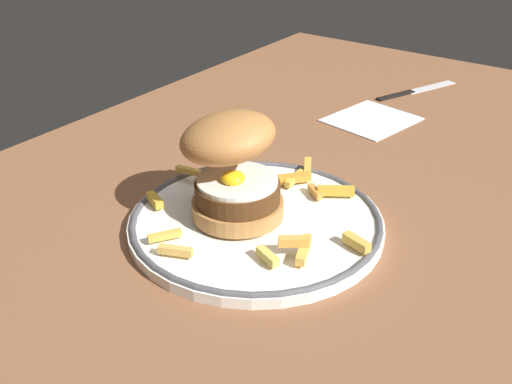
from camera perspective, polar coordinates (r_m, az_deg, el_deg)
The scene contains 6 objects.
ground_plane at distance 70.09cm, azimuth 3.42°, elevation -4.99°, with size 146.66×89.79×4.00cm, color brown.
dinner_plate at distance 68.99cm, azimuth -0.00°, elevation -2.73°, with size 28.50×28.50×1.60cm.
burger at distance 66.64cm, azimuth -2.23°, elevation 2.55°, with size 14.21×14.53×12.16cm.
fries_pile at distance 70.57cm, azimuth 0.63°, elevation -0.56°, with size 26.74×27.22×2.99cm.
knife at distance 112.60cm, azimuth 14.08°, elevation 9.02°, with size 17.21×8.24×0.70cm.
napkin at distance 99.22cm, azimuth 10.62°, elevation 6.65°, with size 12.78×11.23×0.40cm, color silver.
Camera 1 is at (-49.64, -30.26, 37.14)cm, focal length 43.29 mm.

